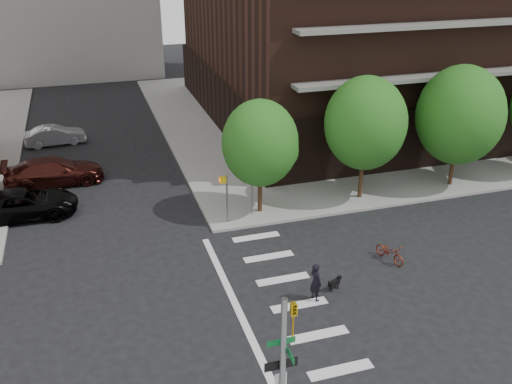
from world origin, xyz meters
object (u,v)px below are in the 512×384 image
(parked_car_maroon, at_px, (54,171))
(scooter, at_px, (390,252))
(parked_car_black, at_px, (23,204))
(parked_car_silver, at_px, (55,135))
(dog_walker, at_px, (316,282))

(parked_car_maroon, bearing_deg, scooter, -135.83)
(parked_car_black, bearing_deg, parked_car_silver, -6.99)
(parked_car_black, bearing_deg, parked_car_maroon, -19.93)
(parked_car_silver, distance_m, dog_walker, 25.32)
(parked_car_black, bearing_deg, dog_walker, -133.67)
(parked_car_silver, height_order, dog_walker, dog_walker)
(parked_car_maroon, height_order, parked_car_silver, parked_car_maroon)
(parked_car_silver, xyz_separation_m, scooter, (14.99, -21.23, -0.24))
(parked_car_black, height_order, scooter, parked_car_black)
(parked_car_maroon, distance_m, parked_car_silver, 7.36)
(scooter, bearing_deg, parked_car_maroon, 121.07)
(parked_car_silver, xyz_separation_m, dog_walker, (10.48, -23.05, 0.17))
(parked_car_maroon, xyz_separation_m, parked_car_silver, (-0.02, 7.36, -0.15))
(parked_car_black, height_order, dog_walker, dog_walker)
(parked_car_black, relative_size, parked_car_maroon, 0.97)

